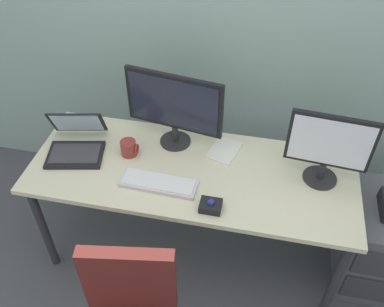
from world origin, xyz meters
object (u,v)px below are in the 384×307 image
Objects in this scene: file_cabinet at (378,241)px; keyboard at (159,183)px; laptop at (76,143)px; paper_notepad at (224,150)px; trackball_mouse at (211,205)px; monitor_side at (329,146)px; coffee_mug at (129,148)px; monitor_main at (174,106)px.

keyboard is at bearing -170.25° from file_cabinet.
laptop reaches higher than paper_notepad.
trackball_mouse reaches higher than file_cabinet.
monitor_side is (-0.43, 0.00, 0.67)m from file_cabinet.
paper_notepad is (0.00, 0.44, -0.02)m from trackball_mouse.
laptop is at bearing -178.06° from monitor_side.
coffee_mug reaches higher than paper_notepad.
monitor_main is 5.05× the size of trackball_mouse.
laptop is 1.84× the size of paper_notepad.
coffee_mug is at bearing -145.85° from monitor_main.
keyboard is 0.31m from trackball_mouse.
trackball_mouse is 1.11× the size of coffee_mug.
monitor_side is 0.89m from keyboard.
coffee_mug reaches higher than keyboard.
keyboard is at bearing -131.89° from paper_notepad.
monitor_side is 1.08m from coffee_mug.
trackball_mouse is at bearing -29.99° from coffee_mug.
monitor_main is at bearing 18.49° from laptop.
monitor_side is at bearing -11.99° from paper_notepad.
laptop is (-1.37, -0.05, -0.18)m from monitor_side.
coffee_mug is (0.31, 0.02, -0.00)m from laptop.
trackball_mouse is at bearing -161.59° from file_cabinet.
monitor_main reaches higher than coffee_mug.
trackball_mouse is (0.30, -0.10, 0.01)m from keyboard.
coffee_mug is (-1.06, -0.02, -0.19)m from monitor_side.
file_cabinet is 1.11m from trackball_mouse.
coffee_mug is (-0.52, 0.30, 0.02)m from trackball_mouse.
trackball_mouse is (0.83, -0.28, -0.03)m from laptop.
trackball_mouse is 0.60m from coffee_mug.
laptop is 3.48× the size of trackball_mouse.
laptop reaches higher than coffee_mug.
file_cabinet is at bearing 18.41° from trackball_mouse.
paper_notepad is (0.53, 0.14, -0.04)m from coffee_mug.
monitor_main is 1.34× the size of keyboard.
file_cabinet is 1.56m from coffee_mug.
coffee_mug is (-0.23, 0.20, 0.03)m from keyboard.
file_cabinet is at bearing -0.48° from monitor_side.
monitor_side is 1.38m from laptop.
monitor_side is 0.66m from trackball_mouse.
laptop is 3.87× the size of coffee_mug.
keyboard is at bearing -41.21° from coffee_mug.
keyboard reaches higher than file_cabinet.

